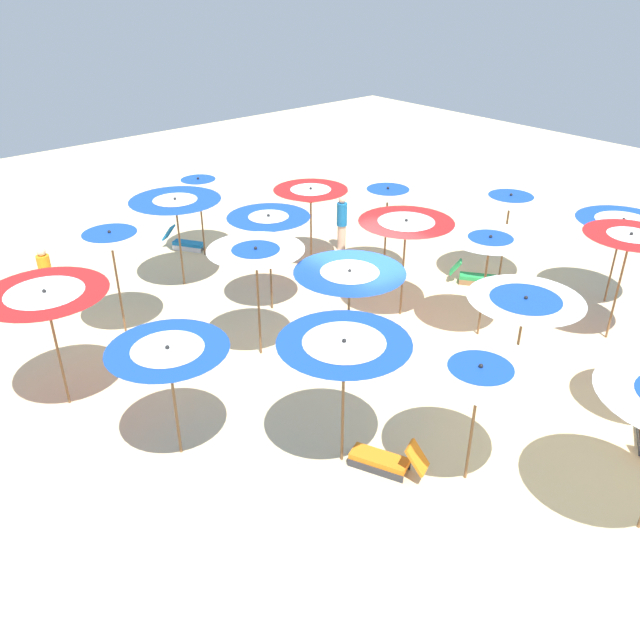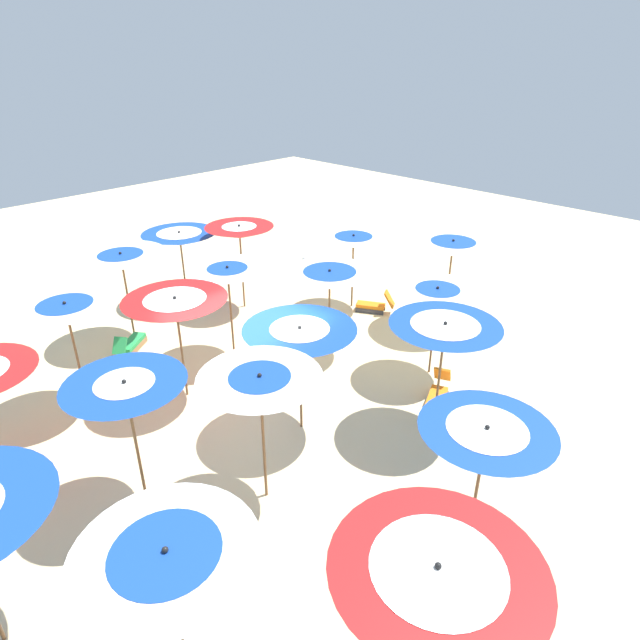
% 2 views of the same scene
% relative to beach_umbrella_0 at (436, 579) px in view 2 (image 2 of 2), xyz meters
% --- Properties ---
extents(ground, '(42.35, 42.35, 0.04)m').
position_rel_beach_umbrella_0_xyz_m(ground, '(-2.25, -5.89, -2.22)').
color(ground, beige).
extents(beach_umbrella_0, '(2.22, 2.22, 2.43)m').
position_rel_beach_umbrella_0_xyz_m(beach_umbrella_0, '(0.00, 0.00, 0.00)').
color(beach_umbrella_0, brown).
rests_on(beach_umbrella_0, ground).
extents(beach_umbrella_1, '(1.97, 1.97, 2.16)m').
position_rel_beach_umbrella_0_xyz_m(beach_umbrella_1, '(-2.66, -0.89, -0.27)').
color(beach_umbrella_1, brown).
rests_on(beach_umbrella_1, ground).
extents(beach_umbrella_2, '(2.11, 2.11, 2.40)m').
position_rel_beach_umbrella_0_xyz_m(beach_umbrella_2, '(-4.63, -2.87, -0.06)').
color(beach_umbrella_2, brown).
rests_on(beach_umbrella_2, ground).
extents(beach_umbrella_3, '(1.95, 1.95, 2.22)m').
position_rel_beach_umbrella_0_xyz_m(beach_umbrella_3, '(-6.29, -4.11, -0.23)').
color(beach_umbrella_3, brown).
rests_on(beach_umbrella_3, ground).
extents(beach_umbrella_4, '(2.24, 2.24, 2.49)m').
position_rel_beach_umbrella_0_xyz_m(beach_umbrella_4, '(-8.67, -5.23, 0.08)').
color(beach_umbrella_4, brown).
rests_on(beach_umbrella_4, ground).
extents(beach_umbrella_5, '(1.95, 1.95, 2.48)m').
position_rel_beach_umbrella_0_xyz_m(beach_umbrella_5, '(1.79, -2.06, 0.07)').
color(beach_umbrella_5, brown).
rests_on(beach_umbrella_5, ground).
extents(beach_umbrella_6, '(1.97, 1.97, 2.49)m').
position_rel_beach_umbrella_0_xyz_m(beach_umbrella_6, '(-0.96, -3.86, 0.03)').
color(beach_umbrella_6, brown).
rests_on(beach_umbrella_6, ground).
extents(beach_umbrella_7, '(2.17, 2.17, 2.33)m').
position_rel_beach_umbrella_0_xyz_m(beach_umbrella_7, '(-2.70, -4.79, -0.11)').
color(beach_umbrella_7, brown).
rests_on(beach_umbrella_7, ground).
extents(beach_umbrella_8, '(2.10, 2.10, 2.20)m').
position_rel_beach_umbrella_0_xyz_m(beach_umbrella_8, '(-5.42, -6.59, -0.22)').
color(beach_umbrella_8, brown).
rests_on(beach_umbrella_8, ground).
extents(beach_umbrella_9, '(1.93, 1.93, 2.23)m').
position_rel_beach_umbrella_0_xyz_m(beach_umbrella_9, '(-7.78, -7.89, -0.20)').
color(beach_umbrella_9, brown).
rests_on(beach_umbrella_9, ground).
extents(beach_umbrella_11, '(1.91, 1.91, 2.42)m').
position_rel_beach_umbrella_0_xyz_m(beach_umbrella_11, '(0.54, -5.30, -0.04)').
color(beach_umbrella_11, brown).
rests_on(beach_umbrella_11, ground).
extents(beach_umbrella_12, '(2.16, 2.16, 2.41)m').
position_rel_beach_umbrella_0_xyz_m(beach_umbrella_12, '(-1.71, -7.45, -0.01)').
color(beach_umbrella_12, brown).
rests_on(beach_umbrella_12, ground).
extents(beach_umbrella_13, '(1.92, 1.92, 2.41)m').
position_rel_beach_umbrella_0_xyz_m(beach_umbrella_13, '(-3.52, -8.09, -0.02)').
color(beach_umbrella_13, brown).
rests_on(beach_umbrella_13, ground).
extents(beach_umbrella_14, '(1.93, 1.93, 2.53)m').
position_rel_beach_umbrella_0_xyz_m(beach_umbrella_14, '(-5.51, -10.16, 0.10)').
color(beach_umbrella_14, brown).
rests_on(beach_umbrella_14, ground).
extents(beach_umbrella_17, '(2.02, 2.02, 2.49)m').
position_rel_beach_umbrella_0_xyz_m(beach_umbrella_17, '(0.02, -8.65, 0.07)').
color(beach_umbrella_17, brown).
rests_on(beach_umbrella_17, ground).
extents(beach_umbrella_18, '(2.21, 2.21, 2.43)m').
position_rel_beach_umbrella_0_xyz_m(beach_umbrella_18, '(-2.21, -10.69, -0.02)').
color(beach_umbrella_18, brown).
rests_on(beach_umbrella_18, ground).
extents(beach_umbrella_19, '(2.17, 2.17, 2.19)m').
position_rel_beach_umbrella_0_xyz_m(beach_umbrella_19, '(-4.59, -11.81, -0.26)').
color(beach_umbrella_19, brown).
rests_on(beach_umbrella_19, ground).
extents(lounger_1, '(1.35, 0.86, 0.68)m').
position_rel_beach_umbrella_0_xyz_m(lounger_1, '(-5.29, -3.25, -1.99)').
color(lounger_1, '#333338').
rests_on(lounger_1, ground).
extents(lounger_2, '(1.17, 0.98, 0.61)m').
position_rel_beach_umbrella_0_xyz_m(lounger_2, '(-1.82, -10.15, -2.00)').
color(lounger_2, olive).
rests_on(lounger_2, ground).
extents(lounger_3, '(0.84, 1.14, 0.69)m').
position_rel_beach_umbrella_0_xyz_m(lounger_3, '(-7.93, -7.15, -1.98)').
color(lounger_3, '#333338').
rests_on(lounger_3, ground).
extents(beach_ball, '(0.32, 0.32, 0.32)m').
position_rel_beach_umbrella_0_xyz_m(beach_ball, '(-9.26, -11.34, -2.04)').
color(beach_ball, white).
rests_on(beach_ball, ground).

